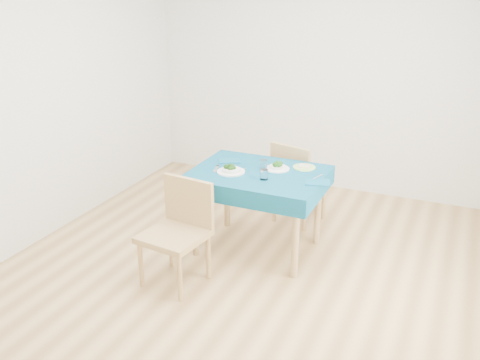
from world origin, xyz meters
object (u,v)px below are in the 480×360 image
at_px(chair_far, 301,170).
at_px(bowl_far, 277,166).
at_px(table, 258,211).
at_px(chair_near, 173,218).
at_px(side_plate, 304,167).
at_px(bowl_near, 231,168).

relative_size(chair_far, bowl_far, 5.10).
xyz_separation_m(table, chair_near, (-0.40, -0.81, 0.21)).
relative_size(bowl_far, side_plate, 1.06).
xyz_separation_m(bowl_near, side_plate, (0.55, 0.37, -0.03)).
distance_m(table, bowl_far, 0.45).
xyz_separation_m(bowl_far, side_plate, (0.21, 0.13, -0.03)).
relative_size(bowl_near, bowl_far, 1.14).
distance_m(chair_far, bowl_far, 0.66).
xyz_separation_m(chair_near, side_plate, (0.73, 1.07, 0.18)).
bearing_deg(bowl_near, side_plate, 34.02).
height_order(chair_far, bowl_far, chair_far).
height_order(chair_near, side_plate, chair_near).
bearing_deg(chair_far, table, 93.47).
bearing_deg(table, bowl_far, 45.23).
xyz_separation_m(table, chair_far, (0.16, 0.74, 0.17)).
height_order(table, chair_far, chair_far).
bearing_deg(bowl_far, bowl_near, -145.45).
relative_size(table, chair_far, 1.03).
distance_m(chair_near, bowl_far, 1.09).
relative_size(chair_near, side_plate, 5.79).
bearing_deg(chair_far, chair_near, 85.65).
height_order(table, side_plate, side_plate).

